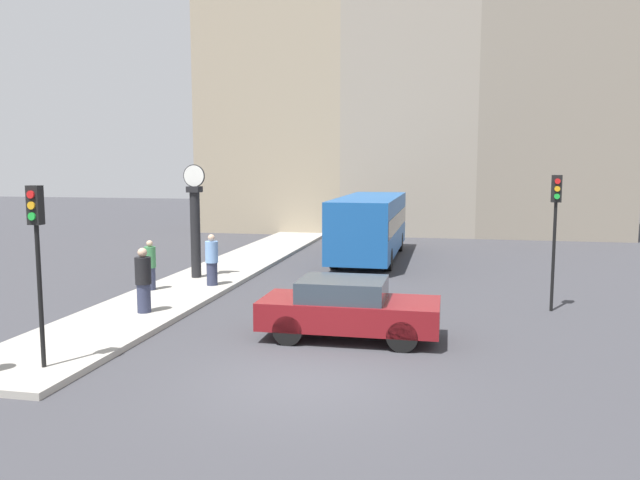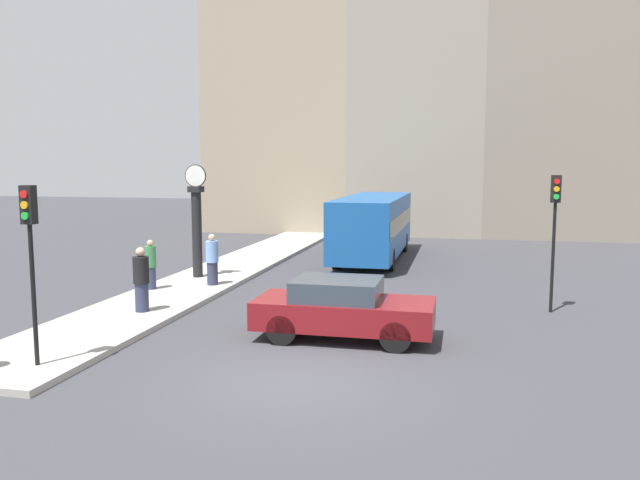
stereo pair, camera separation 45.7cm
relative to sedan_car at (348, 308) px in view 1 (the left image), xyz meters
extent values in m
plane|color=#38383D|center=(-0.33, -3.06, -0.74)|extent=(120.00, 120.00, 0.00)
cube|color=#A39E93|center=(-6.14, 8.62, -0.67)|extent=(2.86, 27.36, 0.15)
cube|color=gray|center=(-8.41, 23.80, 6.82)|extent=(9.01, 5.00, 15.14)
cube|color=gray|center=(-0.06, 23.80, 8.93)|extent=(7.69, 5.00, 19.34)
cube|color=gray|center=(8.02, 23.80, 7.61)|extent=(8.46, 5.00, 16.71)
cube|color=maroon|center=(0.04, 0.00, -0.11)|extent=(4.24, 1.83, 0.66)
cube|color=#2D3842|center=(-0.13, 0.00, 0.46)|extent=(2.03, 1.65, 0.49)
cylinder|color=black|center=(1.35, 0.81, -0.39)|extent=(0.71, 0.22, 0.71)
cylinder|color=black|center=(1.35, -0.81, -0.39)|extent=(0.71, 0.22, 0.71)
cylinder|color=black|center=(-1.27, 0.81, -0.39)|extent=(0.71, 0.22, 0.71)
cylinder|color=black|center=(-1.27, -0.81, -0.39)|extent=(0.71, 0.22, 0.71)
cube|color=#195199|center=(-1.06, 12.67, 0.82)|extent=(2.44, 9.18, 2.40)
cube|color=#1E232D|center=(-1.06, 12.67, 0.97)|extent=(2.47, 8.99, 0.72)
cylinder|color=black|center=(0.02, 15.52, -0.29)|extent=(0.28, 0.90, 0.90)
cylinder|color=black|center=(-2.14, 15.52, -0.29)|extent=(0.28, 0.90, 0.90)
cylinder|color=black|center=(0.02, 9.83, -0.29)|extent=(0.28, 0.90, 0.90)
cylinder|color=black|center=(-2.14, 9.83, -0.29)|extent=(0.28, 0.90, 0.90)
cylinder|color=black|center=(-5.53, -3.75, 0.83)|extent=(0.09, 0.09, 2.85)
cube|color=black|center=(-5.53, -3.75, 2.63)|extent=(0.26, 0.20, 0.76)
cylinder|color=red|center=(-5.53, -3.87, 2.84)|extent=(0.15, 0.04, 0.15)
cylinder|color=orange|center=(-5.53, -3.87, 2.63)|extent=(0.15, 0.04, 0.15)
cylinder|color=green|center=(-5.53, -3.87, 2.42)|extent=(0.15, 0.04, 0.15)
cylinder|color=black|center=(5.23, 3.98, 0.81)|extent=(0.09, 0.09, 3.10)
cube|color=black|center=(5.23, 3.98, 2.74)|extent=(0.26, 0.20, 0.76)
cylinder|color=red|center=(5.23, 3.86, 2.95)|extent=(0.15, 0.04, 0.15)
cylinder|color=orange|center=(5.23, 3.86, 2.74)|extent=(0.15, 0.04, 0.15)
cylinder|color=green|center=(5.23, 3.86, 2.53)|extent=(0.15, 0.04, 0.15)
cylinder|color=black|center=(-6.48, 6.21, 0.92)|extent=(0.35, 0.35, 3.04)
cube|color=black|center=(-6.48, 6.21, 2.54)|extent=(0.45, 0.45, 0.21)
cylinder|color=black|center=(-6.48, 6.21, 3.01)|extent=(0.79, 0.04, 0.79)
cylinder|color=white|center=(-6.48, 6.21, 3.01)|extent=(0.73, 0.06, 0.73)
cylinder|color=#2D334C|center=(-5.38, 4.93, -0.22)|extent=(0.36, 0.36, 0.77)
cylinder|color=#729ED8|center=(-5.38, 4.93, 0.52)|extent=(0.42, 0.42, 0.71)
sphere|color=tan|center=(-5.38, 4.93, 1.00)|extent=(0.23, 0.23, 0.23)
cylinder|color=#2D334C|center=(-5.77, 0.92, -0.21)|extent=(0.37, 0.37, 0.79)
cylinder|color=black|center=(-5.77, 0.92, 0.56)|extent=(0.43, 0.43, 0.73)
sphere|color=tan|center=(-5.77, 0.92, 1.05)|extent=(0.25, 0.25, 0.25)
cylinder|color=#2D334C|center=(-7.03, 3.80, -0.24)|extent=(0.30, 0.30, 0.72)
cylinder|color=#387A47|center=(-7.03, 3.80, 0.46)|extent=(0.36, 0.36, 0.68)
sphere|color=tan|center=(-7.03, 3.80, 0.90)|extent=(0.21, 0.21, 0.21)
camera|label=1|loc=(2.29, -14.40, 3.41)|focal=35.00mm
camera|label=2|loc=(2.73, -14.31, 3.41)|focal=35.00mm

